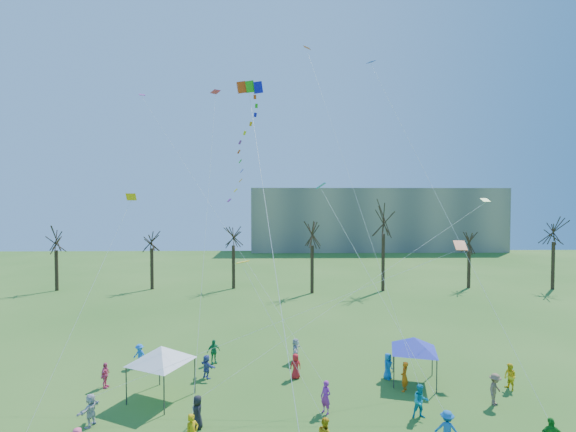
{
  "coord_description": "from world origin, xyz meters",
  "views": [
    {
      "loc": [
        -1.48,
        -16.46,
        11.75
      ],
      "look_at": [
        -1.04,
        5.0,
        11.0
      ],
      "focal_mm": 25.0,
      "sensor_mm": 36.0,
      "label": 1
    }
  ],
  "objects_px": {
    "canopy_tent_blue": "(414,344)",
    "canopy_tent_white": "(161,354)",
    "distant_building": "(375,219)",
    "big_box_kite": "(248,150)"
  },
  "relations": [
    {
      "from": "canopy_tent_blue",
      "to": "big_box_kite",
      "type": "bearing_deg",
      "value": -170.63
    },
    {
      "from": "canopy_tent_white",
      "to": "distant_building",
      "type": "bearing_deg",
      "value": 67.78
    },
    {
      "from": "distant_building",
      "to": "canopy_tent_blue",
      "type": "relative_size",
      "value": 15.85
    },
    {
      "from": "canopy_tent_blue",
      "to": "canopy_tent_white",
      "type": "bearing_deg",
      "value": -173.0
    },
    {
      "from": "big_box_kite",
      "to": "canopy_tent_white",
      "type": "bearing_deg",
      "value": -177.93
    },
    {
      "from": "canopy_tent_white",
      "to": "canopy_tent_blue",
      "type": "bearing_deg",
      "value": 7.0
    },
    {
      "from": "distant_building",
      "to": "canopy_tent_blue",
      "type": "distance_m",
      "value": 74.48
    },
    {
      "from": "big_box_kite",
      "to": "canopy_tent_blue",
      "type": "xyz_separation_m",
      "value": [
        10.63,
        1.75,
        -12.35
      ]
    },
    {
      "from": "big_box_kite",
      "to": "canopy_tent_blue",
      "type": "relative_size",
      "value": 5.49
    },
    {
      "from": "big_box_kite",
      "to": "canopy_tent_white",
      "type": "height_order",
      "value": "big_box_kite"
    }
  ]
}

